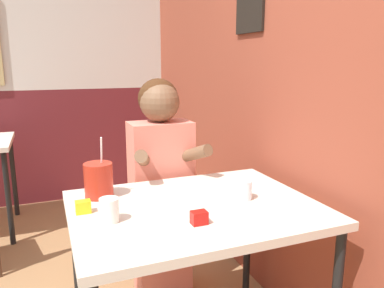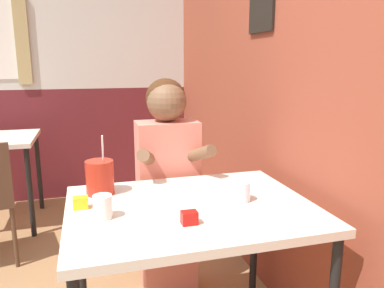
# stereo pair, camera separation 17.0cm
# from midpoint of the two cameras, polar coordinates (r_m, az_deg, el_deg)

# --- Properties ---
(brick_wall_right) EXTENTS (0.08, 4.80, 2.70)m
(brick_wall_right) POSITION_cam_midpoint_polar(r_m,az_deg,el_deg) (2.67, 3.03, 12.31)
(brick_wall_right) COLOR brown
(brick_wall_right) RESTS_ON ground_plane
(back_wall) EXTENTS (5.54, 0.09, 2.70)m
(back_wall) POSITION_cam_midpoint_polar(r_m,az_deg,el_deg) (3.86, -25.17, 11.25)
(back_wall) COLOR silver
(back_wall) RESTS_ON ground_plane
(main_table) EXTENTS (1.03, 0.79, 0.76)m
(main_table) POSITION_cam_midpoint_polar(r_m,az_deg,el_deg) (1.64, -2.62, -11.58)
(main_table) COLOR beige
(main_table) RESTS_ON ground_plane
(person_seated) EXTENTS (0.42, 0.41, 1.27)m
(person_seated) POSITION_cam_midpoint_polar(r_m,az_deg,el_deg) (2.13, -7.02, -6.07)
(person_seated) COLOR #EA7F6B
(person_seated) RESTS_ON ground_plane
(cocktail_pitcher) EXTENTS (0.13, 0.13, 0.28)m
(cocktail_pitcher) POSITION_cam_midpoint_polar(r_m,az_deg,el_deg) (1.75, -16.80, -5.33)
(cocktail_pitcher) COLOR #B22819
(cocktail_pitcher) RESTS_ON main_table
(glass_near_pitcher) EXTENTS (0.08, 0.08, 0.09)m
(glass_near_pitcher) POSITION_cam_midpoint_polar(r_m,az_deg,el_deg) (1.67, 4.80, -7.01)
(glass_near_pitcher) COLOR silver
(glass_near_pitcher) RESTS_ON main_table
(glass_center) EXTENTS (0.07, 0.07, 0.09)m
(glass_center) POSITION_cam_midpoint_polar(r_m,az_deg,el_deg) (1.49, -15.77, -9.73)
(glass_center) COLOR silver
(glass_center) RESTS_ON main_table
(condiment_ketchup) EXTENTS (0.06, 0.04, 0.05)m
(condiment_ketchup) POSITION_cam_midpoint_polar(r_m,az_deg,el_deg) (1.42, -2.40, -11.22)
(condiment_ketchup) COLOR #B7140F
(condiment_ketchup) RESTS_ON main_table
(condiment_mustard) EXTENTS (0.06, 0.04, 0.05)m
(condiment_mustard) POSITION_cam_midpoint_polar(r_m,az_deg,el_deg) (1.61, -19.26, -9.09)
(condiment_mustard) COLOR yellow
(condiment_mustard) RESTS_ON main_table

